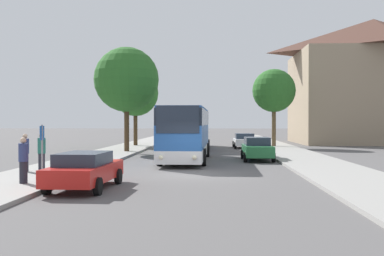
{
  "coord_description": "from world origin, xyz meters",
  "views": [
    {
      "loc": [
        0.99,
        -21.36,
        2.51
      ],
      "look_at": [
        -0.74,
        14.9,
        2.02
      ],
      "focal_mm": 42.0,
      "sensor_mm": 36.0,
      "label": 1
    }
  ],
  "objects_px": {
    "parked_car_right_near": "(257,148)",
    "bus_stop_sign": "(42,145)",
    "parked_car_right_far": "(244,140)",
    "pedestrian_waiting_far": "(25,152)",
    "tree_left_near": "(135,93)",
    "parked_car_left_curb": "(85,169)",
    "tree_left_far": "(127,80)",
    "pedestrian_waiting_near": "(23,160)",
    "tree_right_near": "(274,91)",
    "bus_middle": "(194,129)",
    "pedestrian_walking_back": "(42,152)",
    "bus_front": "(186,133)"
  },
  "relations": [
    {
      "from": "bus_middle",
      "to": "bus_stop_sign",
      "type": "xyz_separation_m",
      "value": [
        -5.45,
        -23.47,
        -0.28
      ]
    },
    {
      "from": "parked_car_left_curb",
      "to": "parked_car_right_far",
      "type": "relative_size",
      "value": 1.0
    },
    {
      "from": "bus_front",
      "to": "bus_stop_sign",
      "type": "height_order",
      "value": "bus_front"
    },
    {
      "from": "bus_stop_sign",
      "to": "tree_left_near",
      "type": "distance_m",
      "value": 26.68
    },
    {
      "from": "bus_stop_sign",
      "to": "bus_middle",
      "type": "bearing_deg",
      "value": 76.93
    },
    {
      "from": "parked_car_right_far",
      "to": "tree_right_near",
      "type": "distance_m",
      "value": 5.68
    },
    {
      "from": "pedestrian_waiting_near",
      "to": "tree_left_near",
      "type": "relative_size",
      "value": 0.23
    },
    {
      "from": "pedestrian_waiting_far",
      "to": "tree_left_near",
      "type": "xyz_separation_m",
      "value": [
        1.07,
        24.11,
        4.34
      ]
    },
    {
      "from": "parked_car_left_curb",
      "to": "pedestrian_waiting_far",
      "type": "xyz_separation_m",
      "value": [
        -4.15,
        4.39,
        0.32
      ]
    },
    {
      "from": "parked_car_left_curb",
      "to": "tree_left_far",
      "type": "height_order",
      "value": "tree_left_far"
    },
    {
      "from": "pedestrian_walking_back",
      "to": "tree_left_far",
      "type": "height_order",
      "value": "tree_left_far"
    },
    {
      "from": "parked_car_right_near",
      "to": "bus_stop_sign",
      "type": "relative_size",
      "value": 1.97
    },
    {
      "from": "parked_car_right_far",
      "to": "pedestrian_waiting_far",
      "type": "bearing_deg",
      "value": 61.42
    },
    {
      "from": "bus_middle",
      "to": "tree_left_near",
      "type": "xyz_separation_m",
      "value": [
        -6.09,
        2.92,
        3.56
      ]
    },
    {
      "from": "tree_left_near",
      "to": "tree_left_far",
      "type": "xyz_separation_m",
      "value": [
        0.88,
        -9.12,
        0.51
      ]
    },
    {
      "from": "tree_left_near",
      "to": "tree_right_near",
      "type": "bearing_deg",
      "value": -3.54
    },
    {
      "from": "pedestrian_waiting_near",
      "to": "tree_right_near",
      "type": "bearing_deg",
      "value": -36.03
    },
    {
      "from": "bus_middle",
      "to": "tree_left_far",
      "type": "xyz_separation_m",
      "value": [
        -5.21,
        -6.21,
        4.07
      ]
    },
    {
      "from": "pedestrian_waiting_near",
      "to": "tree_left_far",
      "type": "height_order",
      "value": "tree_left_far"
    },
    {
      "from": "pedestrian_waiting_far",
      "to": "tree_left_near",
      "type": "bearing_deg",
      "value": -82.29
    },
    {
      "from": "parked_car_right_far",
      "to": "bus_stop_sign",
      "type": "xyz_separation_m",
      "value": [
        -10.22,
        -24.73,
        0.81
      ]
    },
    {
      "from": "bus_front",
      "to": "pedestrian_waiting_near",
      "type": "height_order",
      "value": "bus_front"
    },
    {
      "from": "bus_front",
      "to": "pedestrian_walking_back",
      "type": "height_order",
      "value": "bus_front"
    },
    {
      "from": "parked_car_right_near",
      "to": "pedestrian_waiting_near",
      "type": "bearing_deg",
      "value": 50.92
    },
    {
      "from": "bus_middle",
      "to": "bus_front",
      "type": "bearing_deg",
      "value": -91.47
    },
    {
      "from": "pedestrian_waiting_far",
      "to": "tree_right_near",
      "type": "xyz_separation_m",
      "value": [
        14.85,
        23.25,
        4.48
      ]
    },
    {
      "from": "parked_car_left_curb",
      "to": "pedestrian_waiting_near",
      "type": "distance_m",
      "value": 2.54
    },
    {
      "from": "tree_left_far",
      "to": "tree_right_near",
      "type": "relative_size",
      "value": 1.11
    },
    {
      "from": "tree_left_near",
      "to": "bus_stop_sign",
      "type": "bearing_deg",
      "value": -88.62
    },
    {
      "from": "bus_middle",
      "to": "pedestrian_waiting_near",
      "type": "height_order",
      "value": "bus_middle"
    },
    {
      "from": "pedestrian_waiting_near",
      "to": "pedestrian_waiting_far",
      "type": "height_order",
      "value": "pedestrian_waiting_far"
    },
    {
      "from": "bus_middle",
      "to": "tree_left_near",
      "type": "bearing_deg",
      "value": 152.8
    },
    {
      "from": "bus_middle",
      "to": "parked_car_left_curb",
      "type": "bearing_deg",
      "value": -98.29
    },
    {
      "from": "parked_car_right_far",
      "to": "pedestrian_walking_back",
      "type": "relative_size",
      "value": 2.51
    },
    {
      "from": "parked_car_left_curb",
      "to": "tree_right_near",
      "type": "bearing_deg",
      "value": 70.87
    },
    {
      "from": "bus_stop_sign",
      "to": "pedestrian_walking_back",
      "type": "distance_m",
      "value": 2.23
    },
    {
      "from": "bus_stop_sign",
      "to": "tree_left_near",
      "type": "relative_size",
      "value": 0.3
    },
    {
      "from": "parked_car_left_curb",
      "to": "pedestrian_walking_back",
      "type": "xyz_separation_m",
      "value": [
        -3.25,
        4.13,
        0.36
      ]
    },
    {
      "from": "pedestrian_walking_back",
      "to": "pedestrian_waiting_near",
      "type": "bearing_deg",
      "value": -15.13
    },
    {
      "from": "parked_car_right_near",
      "to": "bus_stop_sign",
      "type": "bearing_deg",
      "value": 46.79
    },
    {
      "from": "pedestrian_waiting_far",
      "to": "tree_right_near",
      "type": "distance_m",
      "value": 27.95
    },
    {
      "from": "bus_front",
      "to": "bus_stop_sign",
      "type": "distance_m",
      "value": 11.59
    },
    {
      "from": "bus_stop_sign",
      "to": "pedestrian_walking_back",
      "type": "bearing_deg",
      "value": 111.81
    },
    {
      "from": "pedestrian_waiting_far",
      "to": "tree_right_near",
      "type": "height_order",
      "value": "tree_right_near"
    },
    {
      "from": "tree_right_near",
      "to": "pedestrian_waiting_near",
      "type": "bearing_deg",
      "value": -115.81
    },
    {
      "from": "tree_left_far",
      "to": "pedestrian_waiting_near",
      "type": "bearing_deg",
      "value": -90.89
    },
    {
      "from": "pedestrian_waiting_near",
      "to": "parked_car_left_curb",
      "type": "bearing_deg",
      "value": -108.36
    },
    {
      "from": "bus_stop_sign",
      "to": "pedestrian_walking_back",
      "type": "relative_size",
      "value": 1.21
    },
    {
      "from": "bus_front",
      "to": "parked_car_left_curb",
      "type": "bearing_deg",
      "value": -102.76
    },
    {
      "from": "parked_car_left_curb",
      "to": "parked_car_right_far",
      "type": "height_order",
      "value": "parked_car_right_far"
    }
  ]
}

